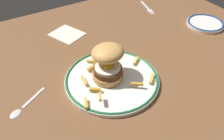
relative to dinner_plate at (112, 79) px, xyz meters
The scene contains 8 objects.
ground_plane 5.57cm from the dinner_plate, 90.42° to the left, with size 144.21×106.01×4.00cm, color brown.
dinner_plate is the anchor object (origin of this frame).
burger 6.35cm from the dinner_plate, 110.52° to the left, with size 14.06×14.11×10.69cm.
fries_pile 2.93cm from the dinner_plate, 100.09° to the left, with size 25.84×20.54×2.58cm.
side_plate 53.13cm from the dinner_plate, ahead, with size 15.35×15.35×1.60cm.
fork 54.35cm from the dinner_plate, 40.43° to the left, with size 4.92×14.29×0.36cm.
spoon 28.27cm from the dinner_plate, behind, with size 12.37×8.13×0.90cm.
napkin 33.15cm from the dinner_plate, 92.11° to the left, with size 10.21×12.24×0.40cm, color silver.
Camera 1 is at (-28.32, -51.33, 51.18)cm, focal length 37.90 mm.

